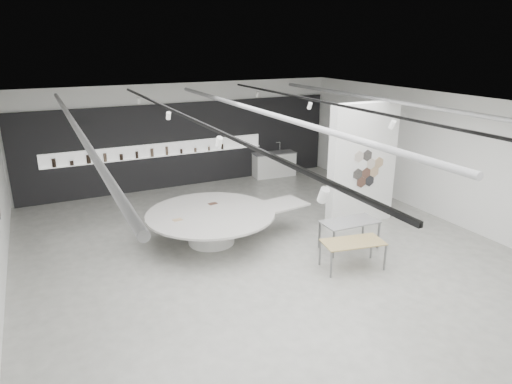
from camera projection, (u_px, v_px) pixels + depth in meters
name	position (u px, v px, depth m)	size (l,w,h in m)	color
room	(269.00, 181.00, 10.83)	(12.02, 14.02, 3.82)	#A2A198
back_wall_display	(183.00, 145.00, 16.92)	(11.80, 0.27, 3.10)	black
partition_column	(362.00, 165.00, 13.27)	(2.20, 0.38, 3.60)	white
display_island	(214.00, 223.00, 12.28)	(4.73, 3.89, 0.88)	white
sample_table_wood	(353.00, 244.00, 10.87)	(1.57, 0.99, 0.69)	#9D8651
sample_table_stone	(350.00, 224.00, 11.89)	(1.51, 0.79, 0.77)	gray
kitchen_counter	(274.00, 164.00, 18.39)	(1.77, 0.80, 1.36)	white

